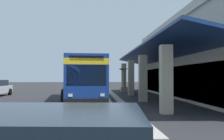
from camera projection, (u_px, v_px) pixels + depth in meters
name	position (u px, v px, depth m)	size (l,w,h in m)	color
ground	(156.00, 96.00, 24.54)	(120.00, 120.00, 0.00)	#262628
curb_strip	(116.00, 97.00, 21.71)	(29.38, 0.50, 0.12)	#9E998E
transit_bus	(82.00, 76.00, 20.23)	(11.40, 3.60, 3.34)	navy
potted_palm	(125.00, 86.00, 29.58)	(1.96, 1.50, 2.73)	gray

